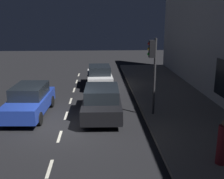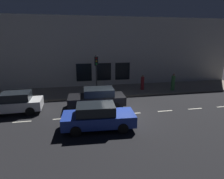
{
  "view_description": "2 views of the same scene",
  "coord_description": "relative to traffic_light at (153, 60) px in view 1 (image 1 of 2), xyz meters",
  "views": [
    {
      "loc": [
        1.68,
        -12.06,
        5.02
      ],
      "look_at": [
        2.44,
        2.28,
        1.2
      ],
      "focal_mm": 44.16,
      "sensor_mm": 36.0,
      "label": 1
    },
    {
      "loc": [
        -12.17,
        2.87,
        5.37
      ],
      "look_at": [
        2.83,
        0.07,
        1.15
      ],
      "focal_mm": 29.09,
      "sensor_mm": 36.0,
      "label": 2
    }
  ],
  "objects": [
    {
      "name": "traffic_light",
      "position": [
        0.0,
        0.0,
        0.0
      ],
      "size": [
        0.46,
        0.32,
        3.86
      ],
      "color": "#2D2D30",
      "rests_on": "sidewalk"
    },
    {
      "name": "pedestrian_1",
      "position": [
        1.45,
        -5.06,
        -2.06
      ],
      "size": [
        0.47,
        0.47,
        1.58
      ],
      "rotation": [
        0.0,
        0.0,
        2.01
      ],
      "color": "maroon",
      "rests_on": "sidewalk"
    },
    {
      "name": "sidewalk",
      "position": [
        1.86,
        -1.24,
        -2.86
      ],
      "size": [
        4.5,
        32.0,
        0.15
      ],
      "color": "gray",
      "rests_on": "ground"
    },
    {
      "name": "parked_car_1",
      "position": [
        -6.26,
        0.59,
        -2.14
      ],
      "size": [
        2.03,
        4.5,
        1.58
      ],
      "rotation": [
        0.0,
        0.0,
        3.09
      ],
      "color": "#1E389E",
      "rests_on": "ground"
    },
    {
      "name": "parked_car_2",
      "position": [
        -2.58,
        6.44,
        -2.15
      ],
      "size": [
        1.92,
        3.96,
        1.58
      ],
      "rotation": [
        0.0,
        0.0,
        0.03
      ],
      "color": "silver",
      "rests_on": "ground"
    },
    {
      "name": "ground_plane",
      "position": [
        -4.39,
        -1.24,
        -2.93
      ],
      "size": [
        60.0,
        60.0,
        0.0
      ],
      "primitive_type": "plane",
      "color": "black"
    },
    {
      "name": "lane_centre_line",
      "position": [
        -4.39,
        -2.24,
        -2.93
      ],
      "size": [
        0.12,
        27.2,
        0.01
      ],
      "color": "beige",
      "rests_on": "ground"
    },
    {
      "name": "parked_car_0",
      "position": [
        -2.51,
        0.24,
        -2.14
      ],
      "size": [
        2.09,
        4.6,
        1.58
      ],
      "rotation": [
        0.0,
        0.0,
        -0.03
      ],
      "color": "black",
      "rests_on": "ground"
    }
  ]
}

